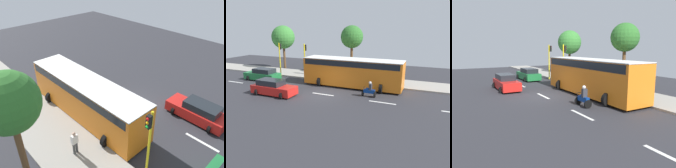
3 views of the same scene
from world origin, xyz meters
The scene contains 17 objects.
ground_plane centered at (0.00, 0.00, -0.05)m, with size 40.00×60.00×0.10m, color #2D2D33.
sidewalk centered at (7.00, 0.00, 0.07)m, with size 4.00×60.00×0.15m, color #9E998E.
lane_stripe_far_north centered at (0.00, -12.00, 0.01)m, with size 0.20×2.40×0.01m, color white.
lane_stripe_north centered at (0.00, -6.00, 0.01)m, with size 0.20×2.40×0.01m, color white.
lane_stripe_mid centered at (0.00, 0.00, 0.01)m, with size 0.20×2.40×0.01m, color white.
lane_stripe_south centered at (0.00, 6.00, 0.01)m, with size 0.20×2.40×0.01m, color white.
lane_stripe_far_south centered at (0.00, 12.00, 0.01)m, with size 0.20×2.40×0.01m, color white.
car_red centered at (-2.02, 4.45, 0.71)m, with size 2.14×4.52×1.52m.
car_green centered at (2.13, 9.60, 0.71)m, with size 2.23×4.52×1.52m.
city_bus centered at (3.78, -1.73, 1.85)m, with size 3.20×11.00×3.16m.
motorcycle centered at (1.16, -4.44, 0.64)m, with size 0.60×1.30×1.53m.
pedestrian_near_signal centered at (6.82, 1.00, 1.06)m, with size 0.40×0.24×1.69m.
pedestrian_by_tree centered at (6.95, 6.41, 1.06)m, with size 0.40×0.24×1.69m.
traffic_light_corner centered at (4.85, 5.00, 2.93)m, with size 0.49×0.24×4.50m.
traffic_light_midblock centered at (4.85, 8.87, 2.93)m, with size 0.49×0.24×4.50m.
street_tree_north centered at (9.80, 0.57, 5.15)m, with size 3.05×3.05×6.73m.
street_tree_south centered at (9.61, 11.87, 4.91)m, with size 3.55×3.55×6.72m.
Camera 3 is at (-7.14, -16.60, 4.09)m, focal length 34.31 mm.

